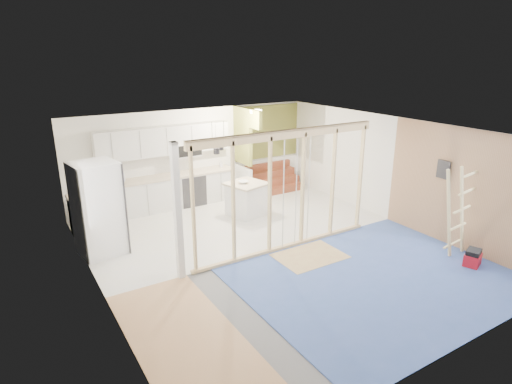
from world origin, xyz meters
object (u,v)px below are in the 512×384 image
fridge (98,209)px  toolbox (473,258)px  ladder (457,212)px  island (247,199)px

fridge → toolbox: size_ratio=4.49×
ladder → fridge: bearing=154.1°
island → toolbox: 5.34m
toolbox → ladder: bearing=65.2°
fridge → island: size_ratio=1.80×
island → ladder: bearing=-74.9°
toolbox → fridge: bearing=123.7°
island → toolbox: island is taller
island → ladder: size_ratio=0.57×
toolbox → ladder: 0.96m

